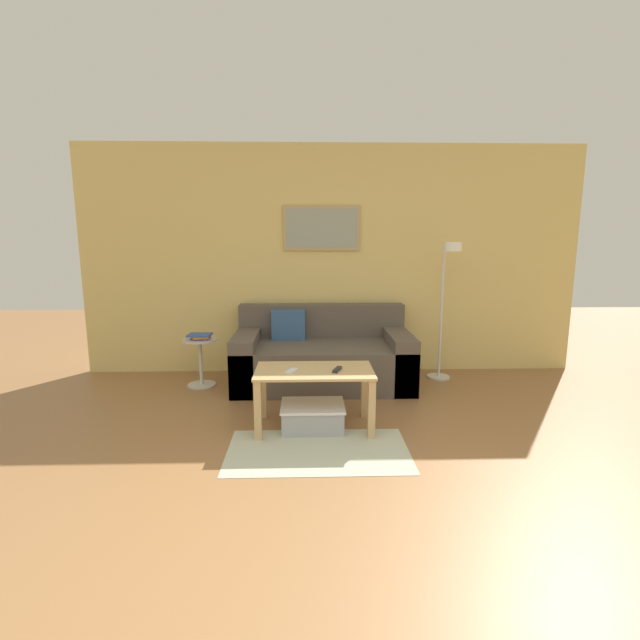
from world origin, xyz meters
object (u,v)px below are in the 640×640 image
at_px(coffee_table, 314,382).
at_px(remote_control, 337,370).
at_px(book_stack, 201,336).
at_px(couch, 322,357).
at_px(side_table, 201,358).
at_px(cell_phone, 292,371).
at_px(storage_bin, 313,416).
at_px(floor_lamp, 447,293).

xyz_separation_m(coffee_table, remote_control, (0.18, -0.04, 0.11)).
bearing_deg(book_stack, couch, 2.55).
height_order(side_table, cell_phone, same).
height_order(storage_bin, remote_control, remote_control).
bearing_deg(coffee_table, remote_control, -11.85).
bearing_deg(side_table, cell_phone, -49.46).
bearing_deg(storage_bin, book_stack, 135.20).
distance_m(couch, remote_control, 1.23).
bearing_deg(remote_control, storage_bin, -164.97).
xyz_separation_m(floor_lamp, remote_control, (-1.22, -1.20, -0.47)).
bearing_deg(cell_phone, floor_lamp, 61.13).
bearing_deg(floor_lamp, cell_phone, -142.90).
xyz_separation_m(storage_bin, remote_control, (0.20, -0.02, 0.40)).
distance_m(storage_bin, side_table, 1.64).
bearing_deg(coffee_table, couch, 84.98).
distance_m(floor_lamp, cell_phone, 2.04).
distance_m(couch, coffee_table, 1.18).
bearing_deg(couch, book_stack, -177.45).
relative_size(book_stack, remote_control, 1.63).
height_order(couch, remote_control, couch).
height_order(storage_bin, book_stack, book_stack).
bearing_deg(storage_bin, coffee_table, 57.49).
bearing_deg(floor_lamp, coffee_table, -140.36).
distance_m(remote_control, cell_phone, 0.36).
bearing_deg(remote_control, book_stack, 158.95).
height_order(floor_lamp, remote_control, floor_lamp).
distance_m(couch, cell_phone, 1.26).
relative_size(side_table, cell_phone, 3.57).
relative_size(remote_control, cell_phone, 1.07).
height_order(coffee_table, storage_bin, coffee_table).
relative_size(storage_bin, remote_control, 3.43).
distance_m(couch, storage_bin, 1.21).
bearing_deg(cell_phone, couch, 100.73).
bearing_deg(remote_control, couch, 113.39).
height_order(floor_lamp, cell_phone, floor_lamp).
bearing_deg(cell_phone, book_stack, 154.33).
bearing_deg(side_table, floor_lamp, 0.95).
bearing_deg(side_table, couch, 2.20).
xyz_separation_m(storage_bin, side_table, (-1.16, 1.14, 0.20)).
xyz_separation_m(couch, remote_control, (0.08, -1.21, 0.22)).
xyz_separation_m(coffee_table, book_stack, (-1.16, 1.11, 0.14)).
relative_size(couch, floor_lamp, 1.23).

